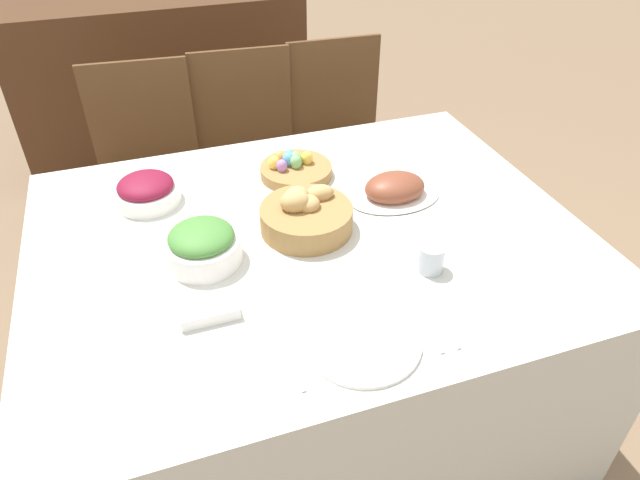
# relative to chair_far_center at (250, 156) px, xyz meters

# --- Properties ---
(ground_plane) EXTENTS (12.00, 12.00, 0.00)m
(ground_plane) POSITION_rel_chair_far_center_xyz_m (-0.04, -0.95, -0.50)
(ground_plane) COLOR #7F664C
(dining_table) EXTENTS (1.50, 1.18, 0.76)m
(dining_table) POSITION_rel_chair_far_center_xyz_m (-0.04, -0.95, -0.12)
(dining_table) COLOR silver
(dining_table) RESTS_ON ground
(chair_far_center) EXTENTS (0.45, 0.45, 0.92)m
(chair_far_center) POSITION_rel_chair_far_center_xyz_m (0.00, 0.00, 0.00)
(chair_far_center) COLOR brown
(chair_far_center) RESTS_ON ground
(chair_far_left) EXTENTS (0.45, 0.45, 0.92)m
(chair_far_left) POSITION_rel_chair_far_center_xyz_m (-0.42, -0.00, 0.00)
(chair_far_left) COLOR brown
(chair_far_left) RESTS_ON ground
(chair_far_right) EXTENTS (0.44, 0.44, 0.92)m
(chair_far_right) POSITION_rel_chair_far_center_xyz_m (0.42, 0.00, 0.00)
(chair_far_right) COLOR brown
(chair_far_right) RESTS_ON ground
(sideboard) EXTENTS (1.52, 0.44, 0.93)m
(sideboard) POSITION_rel_chair_far_center_xyz_m (-0.25, 0.99, -0.03)
(sideboard) COLOR #4C2D19
(sideboard) RESTS_ON ground
(bread_basket) EXTENTS (0.26, 0.26, 0.12)m
(bread_basket) POSITION_rel_chair_far_center_xyz_m (-0.03, -0.92, 0.30)
(bread_basket) COLOR #9E7542
(bread_basket) RESTS_ON dining_table
(egg_basket) EXTENTS (0.23, 0.23, 0.08)m
(egg_basket) POSITION_rel_chair_far_center_xyz_m (0.02, -0.64, 0.28)
(egg_basket) COLOR #9E7542
(egg_basket) RESTS_ON dining_table
(ham_platter) EXTENTS (0.29, 0.20, 0.08)m
(ham_platter) POSITION_rel_chair_far_center_xyz_m (0.26, -0.85, 0.28)
(ham_platter) COLOR white
(ham_platter) RESTS_ON dining_table
(beet_salad_bowl) EXTENTS (0.19, 0.19, 0.09)m
(beet_salad_bowl) POSITION_rel_chair_far_center_xyz_m (-0.44, -0.64, 0.30)
(beet_salad_bowl) COLOR white
(beet_salad_bowl) RESTS_ON dining_table
(green_salad_bowl) EXTENTS (0.20, 0.20, 0.11)m
(green_salad_bowl) POSITION_rel_chair_far_center_xyz_m (-0.33, -0.97, 0.31)
(green_salad_bowl) COLOR white
(green_salad_bowl) RESTS_ON dining_table
(dinner_plate) EXTENTS (0.26, 0.26, 0.01)m
(dinner_plate) POSITION_rel_chair_far_center_xyz_m (-0.05, -1.37, 0.26)
(dinner_plate) COLOR white
(dinner_plate) RESTS_ON dining_table
(fork) EXTENTS (0.02, 0.18, 0.00)m
(fork) POSITION_rel_chair_far_center_xyz_m (-0.21, -1.37, 0.26)
(fork) COLOR silver
(fork) RESTS_ON dining_table
(knife) EXTENTS (0.02, 0.18, 0.00)m
(knife) POSITION_rel_chair_far_center_xyz_m (0.11, -1.37, 0.26)
(knife) COLOR silver
(knife) RESTS_ON dining_table
(spoon) EXTENTS (0.02, 0.18, 0.00)m
(spoon) POSITION_rel_chair_far_center_xyz_m (0.14, -1.37, 0.26)
(spoon) COLOR silver
(spoon) RESTS_ON dining_table
(drinking_cup) EXTENTS (0.07, 0.07, 0.07)m
(drinking_cup) POSITION_rel_chair_far_center_xyz_m (0.21, -1.19, 0.29)
(drinking_cup) COLOR silver
(drinking_cup) RESTS_ON dining_table
(butter_dish) EXTENTS (0.14, 0.08, 0.03)m
(butter_dish) POSITION_rel_chair_far_center_xyz_m (-0.35, -1.17, 0.27)
(butter_dish) COLOR white
(butter_dish) RESTS_ON dining_table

